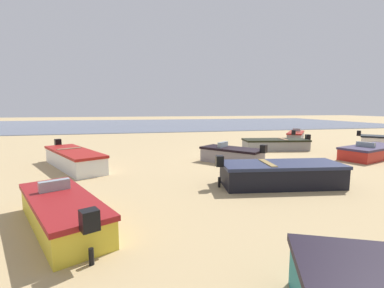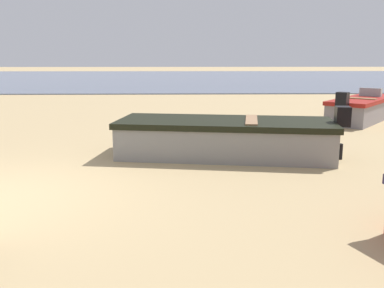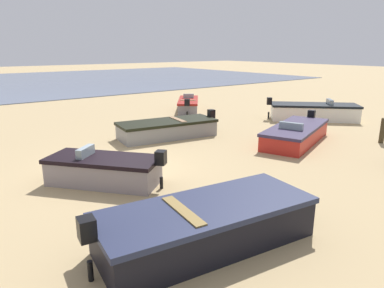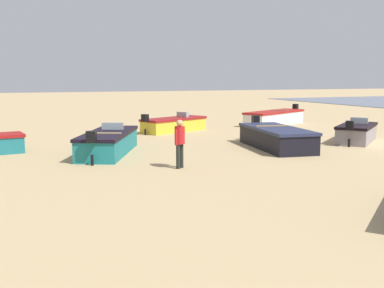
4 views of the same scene
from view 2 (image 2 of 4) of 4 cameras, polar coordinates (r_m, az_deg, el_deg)
tidal_water at (r=42.32m, az=-5.40°, el=8.57°), size 80.00×36.00×0.06m
boat_grey_6 at (r=9.25m, az=4.42°, el=0.83°), size 4.85×2.40×1.09m
boat_grey_8 at (r=15.45m, az=21.42°, el=4.31°), size 3.49×3.91×1.07m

